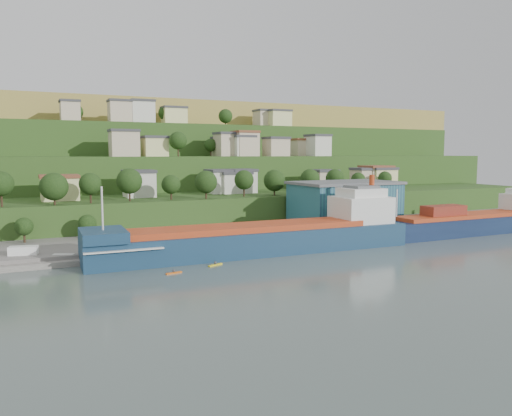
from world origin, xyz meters
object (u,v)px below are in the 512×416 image
cargo_ship_far (476,224)px  warehouse (345,203)px  cargo_ship_near (266,239)px  caravan (23,252)px  kayak_orange (174,272)px

cargo_ship_far → warehouse: cargo_ship_far is taller
cargo_ship_near → warehouse: size_ratio=2.46×
caravan → kayak_orange: caravan is taller
cargo_ship_far → caravan: cargo_ship_far is taller
warehouse → kayak_orange: size_ratio=9.48×
warehouse → caravan: (-87.51, -9.41, -5.93)m
caravan → cargo_ship_near: bearing=2.4°
caravan → kayak_orange: bearing=-25.6°
warehouse → caravan: bearing=-175.4°
caravan → kayak_orange: (26.18, -21.29, -2.27)m
warehouse → cargo_ship_near: bearing=-153.1°
cargo_ship_near → cargo_ship_far: bearing=1.3°
cargo_ship_near → caravan: (-51.47, 10.11, -0.66)m
cargo_ship_near → warehouse: bearing=30.0°
cargo_ship_far → kayak_orange: 94.38m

